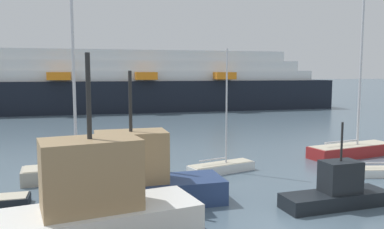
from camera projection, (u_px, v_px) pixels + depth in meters
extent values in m
plane|color=slate|center=(300.00, 229.00, 15.75)|extent=(600.00, 600.00, 0.00)
cylinder|color=silver|center=(377.00, 163.00, 23.73)|extent=(1.88, 0.57, 0.08)
cube|color=maroon|center=(351.00, 151.00, 29.27)|extent=(7.29, 2.98, 0.86)
cube|color=beige|center=(352.00, 145.00, 29.22)|extent=(6.99, 2.79, 0.04)
cylinder|color=silver|center=(360.00, 74.00, 28.89)|extent=(0.17, 0.17, 10.65)
cylinder|color=silver|center=(342.00, 142.00, 28.76)|extent=(3.17, 0.64, 0.14)
cube|color=white|center=(221.00, 168.00, 24.65)|extent=(4.56, 2.28, 0.55)
cube|color=beige|center=(221.00, 163.00, 24.62)|extent=(4.37, 2.14, 0.04)
cylinder|color=silver|center=(227.00, 107.00, 24.41)|extent=(0.11, 0.11, 7.19)
cylinder|color=silver|center=(213.00, 159.00, 24.26)|extent=(1.94, 0.58, 0.08)
cube|color=#BCB29E|center=(87.00, 172.00, 23.22)|extent=(7.31, 2.36, 0.81)
cube|color=beige|center=(87.00, 165.00, 23.18)|extent=(7.02, 2.19, 0.04)
cylinder|color=silver|center=(73.00, 61.00, 22.33)|extent=(0.17, 0.17, 12.23)
cylinder|color=silver|center=(105.00, 158.00, 23.49)|extent=(3.24, 0.35, 0.14)
cube|color=navy|center=(140.00, 193.00, 18.51)|extent=(8.02, 2.50, 1.17)
cube|color=#A3845B|center=(131.00, 157.00, 18.22)|extent=(3.29, 1.89, 2.39)
cylinder|color=#262626|center=(130.00, 101.00, 17.94)|extent=(0.16, 0.16, 2.80)
cube|color=white|center=(80.00, 229.00, 14.01)|extent=(8.99, 4.10, 1.39)
cube|color=#A3845B|center=(91.00, 174.00, 13.98)|extent=(3.69, 2.60, 2.54)
cylinder|color=#262626|center=(88.00, 96.00, 13.68)|extent=(0.17, 0.17, 3.03)
cube|color=black|center=(335.00, 199.00, 18.35)|extent=(5.30, 1.76, 0.68)
cube|color=#1E2328|center=(340.00, 176.00, 18.32)|extent=(1.80, 1.24, 1.48)
cylinder|color=#262626|center=(342.00, 142.00, 18.14)|extent=(0.10, 0.10, 1.83)
cube|color=black|center=(63.00, 96.00, 62.91)|extent=(89.85, 15.33, 4.92)
cube|color=white|center=(63.00, 76.00, 62.56)|extent=(82.65, 13.60, 1.61)
cube|color=white|center=(62.00, 66.00, 62.39)|extent=(77.69, 12.79, 1.61)
cube|color=white|center=(62.00, 55.00, 62.21)|extent=(72.73, 11.97, 1.61)
cube|color=orange|center=(59.00, 76.00, 56.27)|extent=(3.30, 2.61, 1.13)
cube|color=orange|center=(146.00, 76.00, 59.27)|extent=(3.30, 2.61, 1.13)
cube|color=orange|center=(224.00, 76.00, 62.26)|extent=(3.30, 2.61, 1.13)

